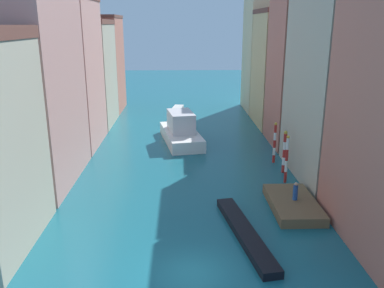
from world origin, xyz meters
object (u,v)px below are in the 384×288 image
object	(u,v)px
vaporetto_white	(181,131)
waterfront_dock	(293,204)
person_on_dock	(295,192)
mooring_pole_2	(275,142)
gondola_black	(245,233)
motorboat_0	(178,116)
mooring_pole_0	(287,159)
mooring_pole_1	(284,151)

from	to	relation	value
vaporetto_white	waterfront_dock	bearing A→B (deg)	-65.19
person_on_dock	vaporetto_white	bearing A→B (deg)	115.14
mooring_pole_2	gondola_black	xyz separation A→B (m)	(-5.10, -14.35, -1.82)
mooring_pole_2	gondola_black	world-z (taller)	mooring_pole_2
motorboat_0	waterfront_dock	bearing A→B (deg)	-73.17
waterfront_dock	gondola_black	world-z (taller)	waterfront_dock
gondola_black	motorboat_0	bearing A→B (deg)	97.81
person_on_dock	mooring_pole_2	distance (m)	10.44
mooring_pole_2	mooring_pole_0	bearing A→B (deg)	-92.04
mooring_pole_0	mooring_pole_2	distance (m)	5.29
mooring_pole_1	gondola_black	xyz separation A→B (m)	(-5.36, -11.53, -1.79)
gondola_black	mooring_pole_0	bearing A→B (deg)	61.52
waterfront_dock	mooring_pole_1	size ratio (longest dim) A/B	1.56
mooring_pole_1	mooring_pole_2	world-z (taller)	mooring_pole_2
mooring_pole_1	mooring_pole_2	bearing A→B (deg)	95.26
mooring_pole_2	vaporetto_white	world-z (taller)	mooring_pole_2
mooring_pole_2	gondola_black	distance (m)	15.34
mooring_pole_0	mooring_pole_1	world-z (taller)	mooring_pole_0
waterfront_dock	person_on_dock	bearing A→B (deg)	7.99
mooring_pole_0	vaporetto_white	distance (m)	15.62
person_on_dock	vaporetto_white	size ratio (longest dim) A/B	0.13
waterfront_dock	mooring_pole_0	distance (m)	5.47
waterfront_dock	mooring_pole_1	bearing A→B (deg)	81.27
person_on_dock	motorboat_0	bearing A→B (deg)	107.05
waterfront_dock	vaporetto_white	bearing A→B (deg)	114.81
mooring_pole_1	vaporetto_white	bearing A→B (deg)	132.50
waterfront_dock	motorboat_0	bearing A→B (deg)	106.83
vaporetto_white	gondola_black	xyz separation A→B (m)	(4.06, -21.81, -1.05)
motorboat_0	vaporetto_white	bearing A→B (deg)	-87.79
vaporetto_white	gondola_black	bearing A→B (deg)	-79.46
mooring_pole_2	motorboat_0	distance (m)	20.69
mooring_pole_1	vaporetto_white	world-z (taller)	mooring_pole_1
person_on_dock	motorboat_0	xyz separation A→B (m)	(-8.79, 28.67, -0.63)
person_on_dock	motorboat_0	size ratio (longest dim) A/B	0.17
waterfront_dock	mooring_pole_2	distance (m)	10.58
waterfront_dock	mooring_pole_0	xyz separation A→B (m)	(0.72, 5.11, 1.80)
mooring_pole_0	mooring_pole_2	size ratio (longest dim) A/B	1.04
mooring_pole_0	mooring_pole_1	bearing A→B (deg)	79.72
mooring_pole_0	mooring_pole_2	bearing A→B (deg)	87.96
mooring_pole_1	gondola_black	size ratio (longest dim) A/B	0.41
mooring_pole_0	motorboat_0	size ratio (longest dim) A/B	0.53
mooring_pole_0	mooring_pole_2	world-z (taller)	mooring_pole_0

